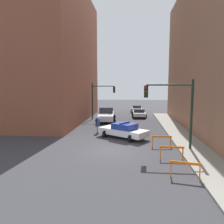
{
  "coord_description": "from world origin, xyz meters",
  "views": [
    {
      "loc": [
        1.53,
        -15.84,
        4.86
      ],
      "look_at": [
        -0.78,
        8.08,
        1.96
      ],
      "focal_mm": 35.0,
      "sensor_mm": 36.0,
      "label": 1
    }
  ],
  "objects": [
    {
      "name": "pedestrian_crossing",
      "position": [
        -2.03,
        6.24,
        0.86
      ],
      "size": [
        0.43,
        0.43,
        1.66
      ],
      "rotation": [
        0.0,
        0.0,
        6.05
      ],
      "color": "#474C66",
      "rests_on": "ground_plane"
    },
    {
      "name": "traffic_light_far",
      "position": [
        -3.3,
        15.64,
        3.4
      ],
      "size": [
        3.44,
        0.35,
        5.2
      ],
      "color": "black",
      "rests_on": "ground_plane"
    },
    {
      "name": "white_truck",
      "position": [
        -2.11,
        13.48,
        0.91
      ],
      "size": [
        2.94,
        5.55,
        1.9
      ],
      "rotation": [
        0.0,
        0.0,
        0.09
      ],
      "color": "silver",
      "rests_on": "ground_plane"
    },
    {
      "name": "traffic_light_near",
      "position": [
        4.73,
        0.81,
        3.53
      ],
      "size": [
        3.64,
        0.35,
        5.2
      ],
      "color": "black",
      "rests_on": "sidewalk_right"
    },
    {
      "name": "police_car",
      "position": [
        0.67,
        4.12,
        0.72
      ],
      "size": [
        4.93,
        4.16,
        1.52
      ],
      "rotation": [
        0.0,
        0.0,
        0.98
      ],
      "color": "white",
      "rests_on": "ground_plane"
    },
    {
      "name": "parked_car_mid",
      "position": [
        2.26,
        24.35,
        0.67
      ],
      "size": [
        2.33,
        4.34,
        1.31
      ],
      "rotation": [
        0.0,
        0.0,
        -0.02
      ],
      "color": "silver",
      "rests_on": "ground_plane"
    },
    {
      "name": "building_corner_left",
      "position": [
        -12.0,
        14.0,
        8.9
      ],
      "size": [
        14.0,
        20.0,
        17.8
      ],
      "color": "brown",
      "rests_on": "ground_plane"
    },
    {
      "name": "ground_plane",
      "position": [
        0.0,
        0.0,
        0.0
      ],
      "size": [
        120.0,
        120.0,
        0.0
      ],
      "primitive_type": "plane",
      "color": "#38383D"
    },
    {
      "name": "traffic_cone",
      "position": [
        1.36,
        2.75,
        0.32
      ],
      "size": [
        0.36,
        0.36,
        0.66
      ],
      "color": "black",
      "rests_on": "ground_plane"
    },
    {
      "name": "barrier_back",
      "position": [
        3.83,
        1.44,
        0.62
      ],
      "size": [
        1.6,
        0.27,
        0.9
      ],
      "rotation": [
        0.0,
        0.0,
        0.08
      ],
      "color": "orange",
      "rests_on": "ground_plane"
    },
    {
      "name": "barrier_front",
      "position": [
        4.3,
        -4.52,
        0.62
      ],
      "size": [
        1.58,
        0.46,
        0.9
      ],
      "rotation": [
        0.0,
        0.0,
        -0.2
      ],
      "color": "orange",
      "rests_on": "ground_plane"
    },
    {
      "name": "barrier_mid",
      "position": [
        4.11,
        -1.55,
        0.62
      ],
      "size": [
        1.6,
        0.19,
        0.9
      ],
      "rotation": [
        0.0,
        0.0,
        -0.02
      ],
      "color": "orange",
      "rests_on": "ground_plane"
    },
    {
      "name": "parked_car_near",
      "position": [
        2.49,
        17.96,
        0.67
      ],
      "size": [
        2.3,
        4.32,
        1.31
      ],
      "rotation": [
        0.0,
        0.0,
        0.01
      ],
      "color": "silver",
      "rests_on": "ground_plane"
    },
    {
      "name": "sidewalk_right",
      "position": [
        6.2,
        0.0,
        0.06
      ],
      "size": [
        2.4,
        44.0,
        0.12
      ],
      "color": "gray",
      "rests_on": "ground_plane"
    }
  ]
}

